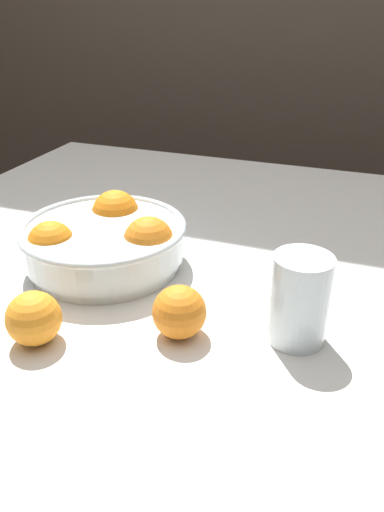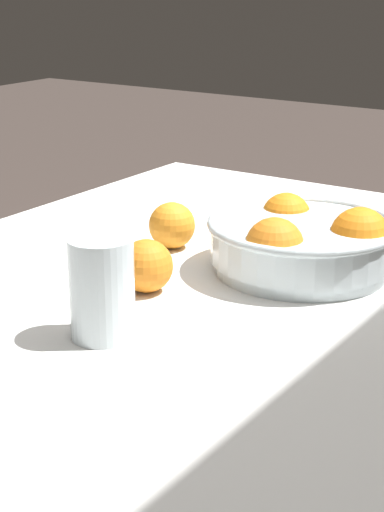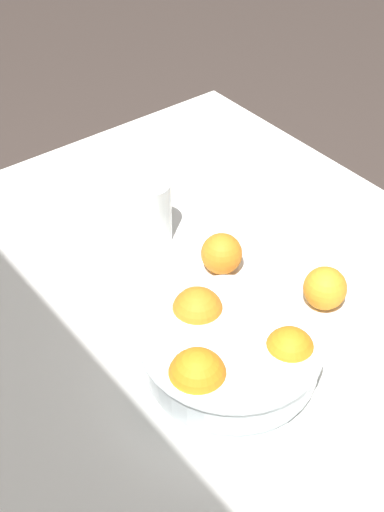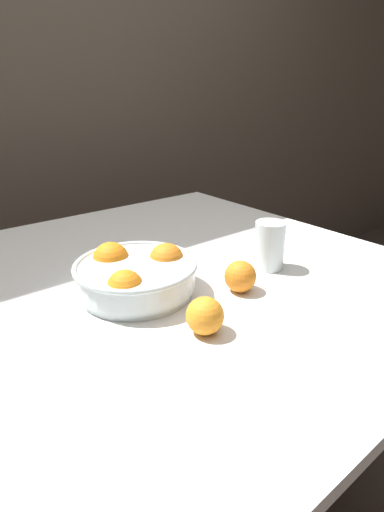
{
  "view_description": "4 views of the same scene",
  "coord_description": "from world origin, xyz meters",
  "px_view_note": "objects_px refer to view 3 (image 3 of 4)",
  "views": [
    {
      "loc": [
        0.27,
        -0.69,
        1.17
      ],
      "look_at": [
        0.04,
        -0.06,
        0.81
      ],
      "focal_mm": 35.0,
      "sensor_mm": 36.0,
      "label": 1
    },
    {
      "loc": [
        0.93,
        0.46,
        1.18
      ],
      "look_at": [
        0.08,
        -0.11,
        0.83
      ],
      "focal_mm": 60.0,
      "sensor_mm": 36.0,
      "label": 2
    },
    {
      "loc": [
        -0.64,
        0.43,
        1.59
      ],
      "look_at": [
        0.07,
        -0.13,
        0.82
      ],
      "focal_mm": 50.0,
      "sensor_mm": 36.0,
      "label": 3
    },
    {
      "loc": [
        -0.52,
        -0.74,
        1.19
      ],
      "look_at": [
        0.01,
        -0.09,
        0.83
      ],
      "focal_mm": 28.0,
      "sensor_mm": 36.0,
      "label": 4
    }
  ],
  "objects_px": {
    "orange_loose_near_bowl": "(325,288)",
    "fruit_bowl": "(229,351)",
    "juice_glass": "(151,215)",
    "orange_loose_front": "(222,254)"
  },
  "relations": [
    {
      "from": "orange_loose_near_bowl",
      "to": "orange_loose_front",
      "type": "bearing_deg",
      "value": 24.43
    },
    {
      "from": "orange_loose_front",
      "to": "juice_glass",
      "type": "bearing_deg",
      "value": 17.05
    },
    {
      "from": "orange_loose_near_bowl",
      "to": "fruit_bowl",
      "type": "bearing_deg",
      "value": 93.84
    },
    {
      "from": "juice_glass",
      "to": "orange_loose_front",
      "type": "xyz_separation_m",
      "value": [
        -0.15,
        -0.04,
        -0.02
      ]
    },
    {
      "from": "fruit_bowl",
      "to": "orange_loose_near_bowl",
      "type": "bearing_deg",
      "value": -86.16
    },
    {
      "from": "orange_loose_near_bowl",
      "to": "juice_glass",
      "type": "bearing_deg",
      "value": 21.11
    },
    {
      "from": "fruit_bowl",
      "to": "juice_glass",
      "type": "xyz_separation_m",
      "value": [
        0.33,
        -0.09,
        0.01
      ]
    },
    {
      "from": "juice_glass",
      "to": "orange_loose_near_bowl",
      "type": "xyz_separation_m",
      "value": [
        -0.32,
        -0.12,
        -0.02
      ]
    },
    {
      "from": "fruit_bowl",
      "to": "orange_loose_near_bowl",
      "type": "relative_size",
      "value": 3.78
    },
    {
      "from": "fruit_bowl",
      "to": "orange_loose_front",
      "type": "xyz_separation_m",
      "value": [
        0.19,
        -0.14,
        -0.01
      ]
    }
  ]
}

